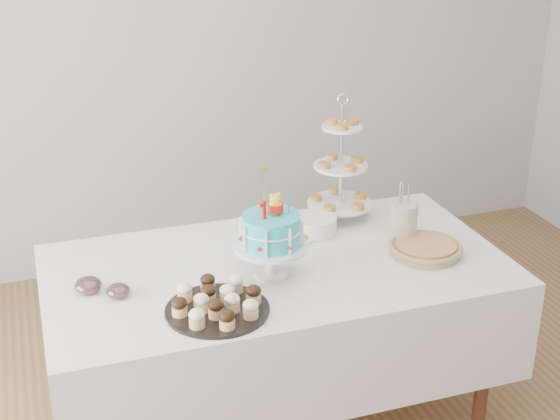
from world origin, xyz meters
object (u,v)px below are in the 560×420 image
object	(u,v)px
cupcake_tray	(217,301)
utensil_pitcher	(403,221)
birthday_cake	(271,248)
tiered_stand	(341,167)
pastry_plate	(292,233)
jam_bowl_a	(118,291)
jam_bowl_b	(88,285)
pie	(425,248)
plate_stack	(315,225)
table	(277,311)

from	to	relation	value
cupcake_tray	utensil_pitcher	distance (m)	0.98
birthday_cake	tiered_stand	size ratio (longest dim) A/B	0.76
pastry_plate	tiered_stand	bearing A→B (deg)	26.01
jam_bowl_a	jam_bowl_b	distance (m)	0.13
pie	plate_stack	distance (m)	0.51
birthday_cake	pastry_plate	world-z (taller)	birthday_cake
plate_stack	utensil_pitcher	distance (m)	0.40
table	birthday_cake	xyz separation A→B (m)	(-0.05, -0.09, 0.35)
plate_stack	jam_bowl_b	world-z (taller)	plate_stack
jam_bowl_b	tiered_stand	bearing A→B (deg)	16.99
pastry_plate	jam_bowl_a	distance (m)	0.87
plate_stack	jam_bowl_a	bearing A→B (deg)	-161.73
birthday_cake	utensil_pitcher	xyz separation A→B (m)	(0.64, 0.11, -0.02)
table	jam_bowl_b	world-z (taller)	jam_bowl_b
jam_bowl_b	utensil_pitcher	size ratio (longest dim) A/B	0.38
tiered_stand	jam_bowl_a	xyz separation A→B (m)	(-1.11, -0.44, -0.22)
tiered_stand	cupcake_tray	bearing A→B (deg)	-138.95
table	jam_bowl_a	xyz separation A→B (m)	(-0.67, -0.07, 0.25)
plate_stack	utensil_pitcher	world-z (taller)	utensil_pitcher
jam_bowl_a	table	bearing A→B (deg)	5.60
plate_stack	pastry_plate	bearing A→B (deg)	-177.66
cupcake_tray	pastry_plate	size ratio (longest dim) A/B	1.70
cupcake_tray	jam_bowl_b	bearing A→B (deg)	145.54
tiered_stand	jam_bowl_b	xyz separation A→B (m)	(-1.21, -0.37, -0.22)
cupcake_tray	pastry_plate	xyz separation A→B (m)	(0.48, 0.53, -0.03)
pie	plate_stack	world-z (taller)	plate_stack
pastry_plate	jam_bowl_b	world-z (taller)	jam_bowl_b
table	tiered_stand	distance (m)	0.75
table	tiered_stand	xyz separation A→B (m)	(0.44, 0.38, 0.48)
birthday_cake	cupcake_tray	xyz separation A→B (m)	(-0.28, -0.21, -0.08)
cupcake_tray	plate_stack	bearing A→B (deg)	42.03
tiered_stand	plate_stack	size ratio (longest dim) A/B	3.00
pie	utensil_pitcher	bearing A→B (deg)	106.72
pie	utensil_pitcher	size ratio (longest dim) A/B	1.12
pie	pastry_plate	distance (m)	0.60
plate_stack	jam_bowl_b	bearing A→B (deg)	-167.28
plate_stack	table	bearing A→B (deg)	-137.21
pie	jam_bowl_a	bearing A→B (deg)	177.81
plate_stack	jam_bowl_a	world-z (taller)	plate_stack
jam_bowl_a	plate_stack	bearing A→B (deg)	18.27
birthday_cake	cupcake_tray	world-z (taller)	birthday_cake
cupcake_tray	utensil_pitcher	bearing A→B (deg)	19.01
plate_stack	utensil_pitcher	size ratio (longest dim) A/B	0.71
cupcake_tray	pie	distance (m)	0.98
pastry_plate	birthday_cake	bearing A→B (deg)	-122.05
utensil_pitcher	pastry_plate	bearing A→B (deg)	150.24
pie	plate_stack	size ratio (longest dim) A/B	1.58
cupcake_tray	plate_stack	size ratio (longest dim) A/B	1.96
jam_bowl_a	pie	bearing A→B (deg)	-2.19
tiered_stand	plate_stack	world-z (taller)	tiered_stand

